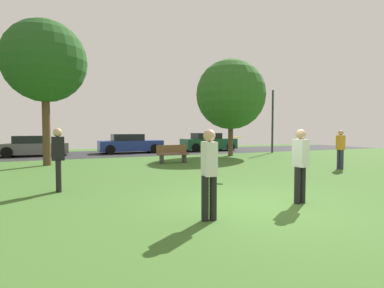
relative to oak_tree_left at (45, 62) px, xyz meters
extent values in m
plane|color=#3D6628|center=(4.73, -10.19, -4.83)|extent=(44.00, 44.00, 0.00)
cube|color=#28282B|center=(4.73, 5.81, -4.83)|extent=(44.00, 6.40, 0.01)
cylinder|color=brown|center=(0.00, 0.00, -3.07)|extent=(0.35, 0.35, 3.53)
sphere|color=#23511E|center=(0.00, 0.00, 0.02)|extent=(3.78, 3.78, 3.78)
cylinder|color=brown|center=(10.57, 1.00, -3.69)|extent=(0.31, 0.31, 2.27)
sphere|color=#2D6023|center=(10.57, 1.00, -0.93)|extent=(4.41, 4.41, 4.41)
cylinder|color=#2D334C|center=(11.55, -6.54, -4.42)|extent=(0.14, 0.14, 0.82)
cylinder|color=#2D334C|center=(11.55, -6.38, -4.42)|extent=(0.14, 0.14, 0.82)
cube|color=orange|center=(11.55, -6.46, -3.70)|extent=(0.33, 0.23, 0.62)
sphere|color=tan|center=(11.55, -6.46, -3.28)|extent=(0.22, 0.22, 0.22)
cylinder|color=black|center=(0.51, -6.75, -4.40)|extent=(0.14, 0.14, 0.86)
cylinder|color=black|center=(0.52, -6.91, -4.40)|extent=(0.14, 0.14, 0.86)
cube|color=black|center=(0.51, -6.83, -3.65)|extent=(0.33, 0.23, 0.64)
sphere|color=tan|center=(0.51, -6.83, -3.21)|extent=(0.23, 0.23, 0.23)
cylinder|color=black|center=(3.01, -10.80, -4.41)|extent=(0.14, 0.14, 0.84)
cylinder|color=black|center=(3.17, -10.82, -4.41)|extent=(0.14, 0.14, 0.84)
cube|color=silver|center=(3.09, -10.81, -3.67)|extent=(0.25, 0.34, 0.63)
sphere|color=tan|center=(3.09, -10.81, -3.24)|extent=(0.23, 0.23, 0.23)
cylinder|color=black|center=(5.53, -10.46, -4.41)|extent=(0.14, 0.14, 0.84)
cylinder|color=black|center=(5.69, -10.45, -4.41)|extent=(0.14, 0.14, 0.84)
cube|color=silver|center=(5.61, -10.45, -3.67)|extent=(0.24, 0.33, 0.63)
sphere|color=tan|center=(5.61, -10.45, -3.24)|extent=(0.23, 0.23, 0.23)
cylinder|color=yellow|center=(6.34, -6.64, -3.41)|extent=(0.36, 0.36, 0.09)
cube|color=slate|center=(-0.93, 5.99, -4.34)|extent=(4.01, 1.87, 0.67)
cube|color=black|center=(-1.13, 5.99, -3.77)|extent=(1.93, 1.65, 0.47)
cylinder|color=black|center=(0.47, 6.93, -4.51)|extent=(0.64, 0.22, 0.64)
cylinder|color=black|center=(0.47, 5.06, -4.51)|extent=(0.64, 0.22, 0.64)
cylinder|color=black|center=(-2.33, 6.93, -4.51)|extent=(0.64, 0.22, 0.64)
cylinder|color=black|center=(-2.33, 5.06, -4.51)|extent=(0.64, 0.22, 0.64)
cube|color=#233893|center=(5.24, 6.00, -4.31)|extent=(4.46, 1.71, 0.74)
cube|color=black|center=(5.02, 6.00, -3.71)|extent=(2.14, 1.51, 0.47)
cylinder|color=black|center=(6.80, 6.86, -4.51)|extent=(0.64, 0.22, 0.64)
cylinder|color=black|center=(6.80, 5.15, -4.51)|extent=(0.64, 0.22, 0.64)
cylinder|color=black|center=(3.68, 6.86, -4.51)|extent=(0.64, 0.22, 0.64)
cylinder|color=black|center=(3.68, 5.15, -4.51)|extent=(0.64, 0.22, 0.64)
cube|color=#195633|center=(11.42, 5.79, -4.28)|extent=(4.30, 1.70, 0.80)
cube|color=black|center=(11.20, 5.79, -3.65)|extent=(2.06, 1.50, 0.45)
cylinder|color=black|center=(12.92, 6.64, -4.51)|extent=(0.64, 0.22, 0.64)
cylinder|color=black|center=(12.92, 4.94, -4.51)|extent=(0.64, 0.22, 0.64)
cylinder|color=black|center=(9.91, 6.64, -4.51)|extent=(0.64, 0.22, 0.64)
cylinder|color=black|center=(9.91, 4.94, -4.51)|extent=(0.64, 0.22, 0.64)
cube|color=brown|center=(5.78, -1.44, -4.38)|extent=(1.60, 0.44, 0.06)
cube|color=brown|center=(5.78, -1.24, -4.13)|extent=(1.60, 0.06, 0.40)
cube|color=#333338|center=(6.38, -1.44, -4.60)|extent=(0.10, 0.40, 0.45)
cube|color=#333338|center=(5.18, -1.44, -4.60)|extent=(0.10, 0.40, 0.45)
cylinder|color=#2D2D33|center=(14.65, 2.01, -2.58)|extent=(0.14, 0.14, 4.50)
camera|label=1|loc=(0.56, -15.83, -3.12)|focal=28.54mm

